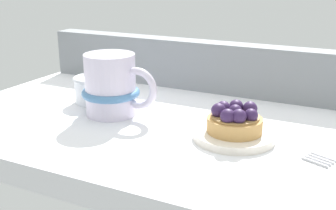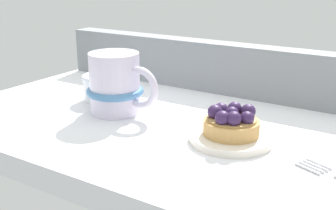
# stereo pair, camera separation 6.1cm
# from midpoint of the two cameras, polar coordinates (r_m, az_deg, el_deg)

# --- Properties ---
(ground_plane) EXTENTS (0.83, 0.42, 0.03)m
(ground_plane) POSITION_cam_midpoint_polar(r_m,az_deg,el_deg) (0.64, 1.55, -4.42)
(ground_plane) COLOR white
(window_rail_back) EXTENTS (0.81, 0.04, 0.09)m
(window_rail_back) POSITION_cam_midpoint_polar(r_m,az_deg,el_deg) (0.79, 7.47, 4.67)
(window_rail_back) COLOR gray
(window_rail_back) RESTS_ON ground_plane
(dessert_plate) EXTENTS (0.11, 0.11, 0.01)m
(dessert_plate) POSITION_cam_midpoint_polar(r_m,az_deg,el_deg) (0.59, 5.86, -4.12)
(dessert_plate) COLOR silver
(dessert_plate) RESTS_ON ground_plane
(raspberry_tart) EXTENTS (0.08, 0.08, 0.04)m
(raspberry_tart) POSITION_cam_midpoint_polar(r_m,az_deg,el_deg) (0.58, 5.89, -2.04)
(raspberry_tart) COLOR tan
(raspberry_tart) RESTS_ON dessert_plate
(coffee_mug) EXTENTS (0.13, 0.09, 0.10)m
(coffee_mug) POSITION_cam_midpoint_polar(r_m,az_deg,el_deg) (0.68, -10.04, 2.49)
(coffee_mug) COLOR silver
(coffee_mug) RESTS_ON ground_plane
(sugar_bowl) EXTENTS (0.07, 0.07, 0.05)m
(sugar_bowl) POSITION_cam_midpoint_polar(r_m,az_deg,el_deg) (0.76, -12.19, 2.11)
(sugar_bowl) COLOR silver
(sugar_bowl) RESTS_ON ground_plane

